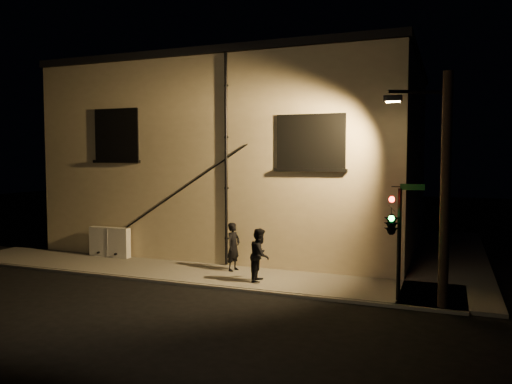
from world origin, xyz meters
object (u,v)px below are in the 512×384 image
at_px(utility_cabinet, 110,242).
at_px(traffic_signal, 392,222).
at_px(pedestrian_a, 234,247).
at_px(streetlamp_pole, 441,184).
at_px(pedestrian_b, 260,255).

xyz_separation_m(utility_cabinet, traffic_signal, (12.09, -2.42, 1.72)).
xyz_separation_m(pedestrian_a, traffic_signal, (6.01, -1.92, 1.45)).
xyz_separation_m(traffic_signal, streetlamp_pole, (1.35, -0.07, 1.16)).
bearing_deg(traffic_signal, pedestrian_a, 162.29).
relative_size(utility_cabinet, pedestrian_a, 1.06).
bearing_deg(traffic_signal, streetlamp_pole, -2.79).
height_order(pedestrian_a, traffic_signal, traffic_signal).
distance_m(utility_cabinet, streetlamp_pole, 13.97).
height_order(utility_cabinet, traffic_signal, traffic_signal).
distance_m(pedestrian_b, traffic_signal, 4.78).
height_order(utility_cabinet, streetlamp_pole, streetlamp_pole).
xyz_separation_m(pedestrian_a, pedestrian_b, (1.52, -1.16, 0.01)).
relative_size(utility_cabinet, pedestrian_b, 1.05).
distance_m(utility_cabinet, pedestrian_b, 7.79).
height_order(pedestrian_a, pedestrian_b, pedestrian_b).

